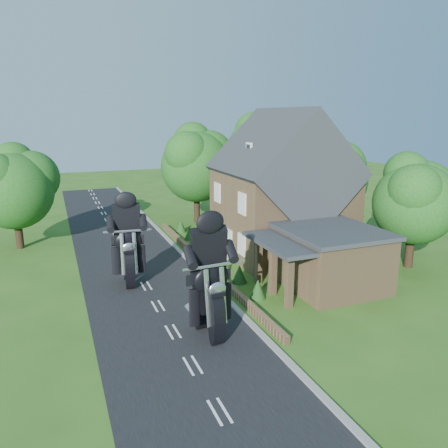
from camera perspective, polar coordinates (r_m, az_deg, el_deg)
name	(u,v)px	position (r m, az deg, el deg)	size (l,w,h in m)	color
ground	(158,306)	(23.47, -8.63, -10.58)	(120.00, 120.00, 0.00)	#2D5718
road	(158,306)	(23.46, -8.63, -10.56)	(7.00, 80.00, 0.02)	black
kerb	(223,295)	(24.41, -0.16, -9.26)	(0.30, 80.00, 0.12)	gray
garden_wall	(204,263)	(28.95, -2.58, -5.18)	(0.30, 22.00, 0.40)	olive
house	(282,193)	(31.26, 7.54, 4.00)	(9.54, 8.64, 10.24)	olive
annex	(328,257)	(25.96, 13.43, -4.20)	(7.05, 5.94, 3.44)	olive
tree_annex_side	(418,196)	(30.58, 24.04, 3.35)	(5.64, 5.20, 7.48)	black
tree_house_right	(333,173)	(36.60, 14.10, 6.49)	(6.51, 6.00, 8.40)	black
tree_behind_house	(264,154)	(41.63, 5.29, 9.14)	(7.81, 7.20, 10.08)	black
tree_behind_left	(200,160)	(40.27, -3.12, 8.31)	(6.94, 6.40, 9.16)	black
tree_far_road	(19,184)	(35.41, -25.20, 4.77)	(6.08, 5.60, 7.84)	black
shrub_a	(258,289)	(23.99, 4.44, -8.46)	(0.90, 0.90, 1.10)	#163A12
shrub_b	(239,274)	(26.10, 2.03, -6.53)	(0.90, 0.90, 1.10)	#163A12
shrub_c	(224,261)	(28.28, 0.00, -4.89)	(0.90, 0.90, 1.10)	#163A12
shrub_d	(199,241)	(32.76, -3.22, -2.25)	(0.90, 0.90, 1.10)	#163A12
shrub_e	(190,233)	(35.06, -4.52, -1.18)	(0.90, 0.90, 1.10)	#163A12
shrub_f	(181,226)	(37.38, -5.65, -0.25)	(0.90, 0.90, 1.10)	#163A12
motorcycle_lead	(209,319)	(19.93, -1.95, -12.27)	(0.48, 1.88, 1.75)	black
motorcycle_follow	(129,271)	(26.34, -12.25, -6.01)	(0.45, 1.79, 1.67)	black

